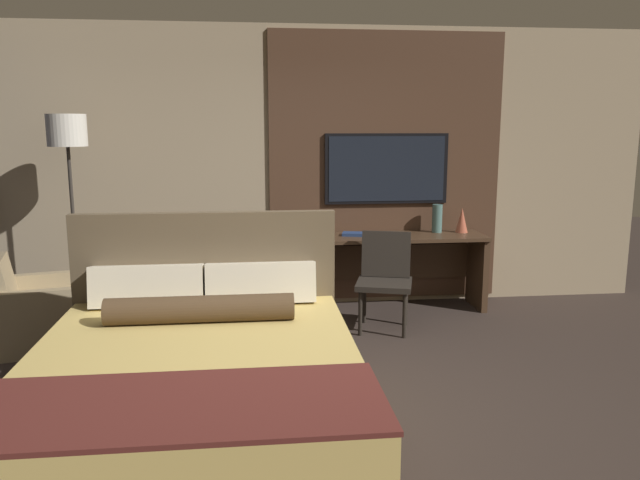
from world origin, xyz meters
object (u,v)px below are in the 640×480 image
armchair_by_window (36,315)px  book (354,234)px  tv (387,169)px  desk_chair (385,272)px  desk (390,258)px  floor_lamp (68,149)px  vase_tall (437,218)px  vase_short (462,220)px  bed (197,389)px

armchair_by_window → book: book is taller
tv → desk_chair: (-0.17, -0.80, -0.88)m
desk → floor_lamp: floor_lamp is taller
vase_tall → desk: bearing=-170.1°
desk_chair → floor_lamp: bearing=-170.8°
tv → vase_tall: tv is taller
desk → armchair_by_window: (-3.19, -0.73, -0.25)m
desk → vase_short: vase_short is taller
desk → vase_tall: size_ratio=6.58×
floor_lamp → book: size_ratio=7.73×
floor_lamp → vase_short: size_ratio=7.74×
desk_chair → vase_short: bearing=50.7°
floor_lamp → armchair_by_window: bearing=-114.7°
bed → book: size_ratio=8.73×
desk_chair → vase_short: 1.18m
floor_lamp → desk: bearing=4.8°
bed → floor_lamp: 2.96m
floor_lamp → vase_short: 3.80m
bed → desk_chair: 2.54m
floor_lamp → vase_tall: bearing=5.5°
desk → armchair_by_window: bearing=-167.1°
desk → floor_lamp: size_ratio=0.97×
tv → book: (-0.37, -0.22, -0.62)m
bed → floor_lamp: (-1.26, 2.36, 1.28)m
armchair_by_window → vase_tall: bearing=-91.1°
desk → vase_short: size_ratio=7.49×
tv → vase_tall: bearing=-14.3°
desk → book: 0.45m
vase_tall → book: vase_tall is taller
armchair_by_window → book: 2.95m
bed → desk_chair: size_ratio=2.49×
desk → tv: size_ratio=1.48×
bed → floor_lamp: floor_lamp is taller
floor_lamp → vase_tall: floor_lamp is taller
floor_lamp → vase_tall: size_ratio=6.80×
bed → desk_chair: bed is taller
tv → desk_chair: size_ratio=1.44×
bed → floor_lamp: bearing=118.1°
armchair_by_window → vase_tall: 3.84m
desk → armchair_by_window: armchair_by_window is taller
floor_lamp → vase_short: bearing=4.6°
floor_lamp → vase_tall: (3.47, 0.34, -0.73)m
tv → vase_short: bearing=-12.2°
bed → floor_lamp: size_ratio=1.13×
tv → armchair_by_window: size_ratio=1.46×
tv → bed: bearing=-121.1°
desk → tv: bearing=90.0°
armchair_by_window → floor_lamp: size_ratio=0.45×
desk_chair → vase_short: size_ratio=3.51×
bed → vase_tall: size_ratio=7.67×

